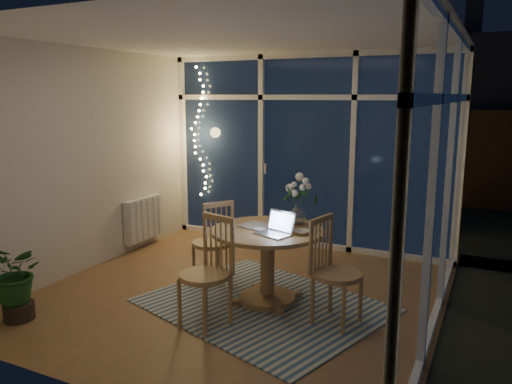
# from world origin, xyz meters

# --- Properties ---
(floor) EXTENTS (4.00, 4.00, 0.00)m
(floor) POSITION_xyz_m (0.00, 0.00, 0.00)
(floor) COLOR brown
(floor) RESTS_ON ground
(ceiling) EXTENTS (4.00, 4.00, 0.00)m
(ceiling) POSITION_xyz_m (0.00, 0.00, 2.60)
(ceiling) COLOR silver
(ceiling) RESTS_ON wall_back
(wall_back) EXTENTS (4.00, 0.04, 2.60)m
(wall_back) POSITION_xyz_m (0.00, 2.00, 1.30)
(wall_back) COLOR silver
(wall_back) RESTS_ON floor
(wall_front) EXTENTS (4.00, 0.04, 2.60)m
(wall_front) POSITION_xyz_m (0.00, -2.00, 1.30)
(wall_front) COLOR silver
(wall_front) RESTS_ON floor
(wall_left) EXTENTS (0.04, 4.00, 2.60)m
(wall_left) POSITION_xyz_m (-2.00, 0.00, 1.30)
(wall_left) COLOR silver
(wall_left) RESTS_ON floor
(wall_right) EXTENTS (0.04, 4.00, 2.60)m
(wall_right) POSITION_xyz_m (2.00, 0.00, 1.30)
(wall_right) COLOR silver
(wall_right) RESTS_ON floor
(window_wall_back) EXTENTS (4.00, 0.10, 2.60)m
(window_wall_back) POSITION_xyz_m (0.00, 1.96, 1.30)
(window_wall_back) COLOR white
(window_wall_back) RESTS_ON floor
(window_wall_right) EXTENTS (0.10, 4.00, 2.60)m
(window_wall_right) POSITION_xyz_m (1.96, 0.00, 1.30)
(window_wall_right) COLOR white
(window_wall_right) RESTS_ON floor
(radiator) EXTENTS (0.10, 0.70, 0.58)m
(radiator) POSITION_xyz_m (-1.94, 0.90, 0.40)
(radiator) COLOR silver
(radiator) RESTS_ON wall_left
(fairy_lights) EXTENTS (0.24, 0.10, 1.85)m
(fairy_lights) POSITION_xyz_m (-1.65, 1.88, 1.52)
(fairy_lights) COLOR #ECBD5E
(fairy_lights) RESTS_ON window_wall_back
(garden_patio) EXTENTS (12.00, 6.00, 0.10)m
(garden_patio) POSITION_xyz_m (0.50, 5.00, -0.06)
(garden_patio) COLOR black
(garden_patio) RESTS_ON ground
(garden_fence) EXTENTS (11.00, 0.08, 1.80)m
(garden_fence) POSITION_xyz_m (0.00, 5.50, 0.90)
(garden_fence) COLOR #362313
(garden_fence) RESTS_ON ground
(neighbour_roof) EXTENTS (7.00, 3.00, 2.20)m
(neighbour_roof) POSITION_xyz_m (0.30, 8.50, 2.20)
(neighbour_roof) COLOR #31323B
(neighbour_roof) RESTS_ON ground
(garden_shrubs) EXTENTS (0.90, 0.90, 0.90)m
(garden_shrubs) POSITION_xyz_m (-0.80, 3.40, 0.45)
(garden_shrubs) COLOR black
(garden_shrubs) RESTS_ON ground
(rug) EXTENTS (2.62, 2.33, 0.01)m
(rug) POSITION_xyz_m (0.36, -0.15, 0.01)
(rug) COLOR beige
(rug) RESTS_ON floor
(dining_table) EXTENTS (1.40, 1.40, 0.76)m
(dining_table) POSITION_xyz_m (0.36, -0.05, 0.38)
(dining_table) COLOR #A6774B
(dining_table) RESTS_ON floor
(chair_left) EXTENTS (0.62, 0.62, 0.97)m
(chair_left) POSITION_xyz_m (-0.40, 0.15, 0.48)
(chair_left) COLOR #A6774B
(chair_left) RESTS_ON floor
(chair_right) EXTENTS (0.55, 0.55, 1.00)m
(chair_right) POSITION_xyz_m (1.13, -0.22, 0.50)
(chair_right) COLOR #A6774B
(chair_right) RESTS_ON floor
(chair_front) EXTENTS (0.57, 0.57, 1.02)m
(chair_front) POSITION_xyz_m (0.08, -0.79, 0.51)
(chair_front) COLOR #A6774B
(chair_front) RESTS_ON floor
(laptop) EXTENTS (0.39, 0.36, 0.23)m
(laptop) POSITION_xyz_m (0.49, -0.21, 0.88)
(laptop) COLOR #B7B7BB
(laptop) RESTS_ON dining_table
(flower_vase) EXTENTS (0.25, 0.25, 0.21)m
(flower_vase) POSITION_xyz_m (0.54, 0.26, 0.87)
(flower_vase) COLOR silver
(flower_vase) RESTS_ON dining_table
(bowl) EXTENTS (0.19, 0.19, 0.04)m
(bowl) POSITION_xyz_m (0.73, -0.07, 0.78)
(bowl) COLOR white
(bowl) RESTS_ON dining_table
(newspapers) EXTENTS (0.41, 0.33, 0.01)m
(newspapers) POSITION_xyz_m (0.26, -0.01, 0.77)
(newspapers) COLOR silver
(newspapers) RESTS_ON dining_table
(phone) EXTENTS (0.13, 0.09, 0.01)m
(phone) POSITION_xyz_m (0.33, -0.09, 0.77)
(phone) COLOR black
(phone) RESTS_ON dining_table
(potted_plant) EXTENTS (0.62, 0.57, 0.76)m
(potted_plant) POSITION_xyz_m (-1.55, -1.42, 0.38)
(potted_plant) COLOR #1A4A1D
(potted_plant) RESTS_ON floor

